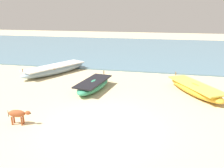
% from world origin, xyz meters
% --- Properties ---
extents(ground, '(80.00, 80.00, 0.00)m').
position_xyz_m(ground, '(0.00, 0.00, 0.00)').
color(ground, beige).
extents(sea_water, '(60.00, 20.00, 0.08)m').
position_xyz_m(sea_water, '(0.00, 17.96, 0.04)').
color(sea_water, slate).
rests_on(sea_water, ground).
extents(fishing_boat_0, '(3.31, 4.89, 0.77)m').
position_xyz_m(fishing_boat_0, '(-5.05, 6.38, 0.31)').
color(fishing_boat_0, '#8CA5B7').
rests_on(fishing_boat_0, ground).
extents(fishing_boat_2, '(2.86, 3.87, 0.72)m').
position_xyz_m(fishing_boat_2, '(3.64, 4.32, 0.28)').
color(fishing_boat_2, gold).
rests_on(fishing_boat_2, ground).
extents(fishing_boat_3, '(1.49, 3.22, 0.72)m').
position_xyz_m(fishing_boat_3, '(-1.54, 3.80, 0.28)').
color(fishing_boat_3, '#338C66').
rests_on(fishing_boat_3, ground).
extents(calf_far_rust, '(0.89, 0.33, 0.57)m').
position_xyz_m(calf_far_rust, '(-3.11, -0.49, 0.41)').
color(calf_far_rust, '#9E4C28').
rests_on(calf_far_rust, ground).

